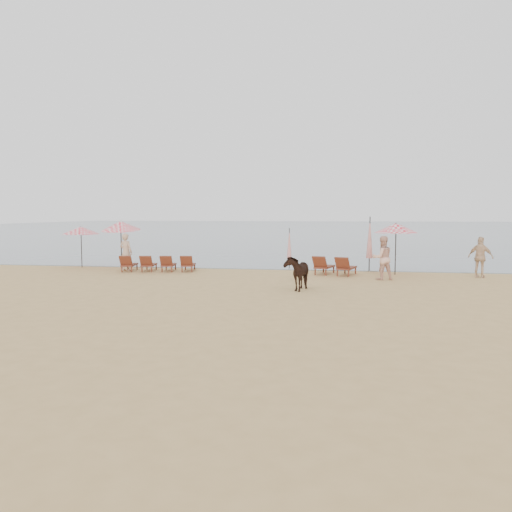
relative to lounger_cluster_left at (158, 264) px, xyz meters
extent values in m
plane|color=tan|center=(5.22, -8.43, -0.37)|extent=(120.00, 120.00, 0.00)
cube|color=#51606B|center=(5.22, 71.57, -0.37)|extent=(160.00, 140.00, 0.06)
cube|color=maroon|center=(-1.42, -0.02, -0.07)|extent=(0.73, 1.26, 0.07)
cube|color=maroon|center=(-1.32, -0.65, 0.17)|extent=(0.61, 0.47, 0.52)
cube|color=maroon|center=(-0.49, 0.12, -0.07)|extent=(0.73, 1.26, 0.07)
cube|color=maroon|center=(-0.40, -0.51, 0.17)|extent=(0.61, 0.47, 0.52)
cube|color=maroon|center=(0.43, 0.26, -0.07)|extent=(0.73, 1.26, 0.07)
cube|color=maroon|center=(0.53, -0.37, 0.17)|extent=(0.61, 0.47, 0.52)
cube|color=maroon|center=(1.36, 0.40, -0.07)|extent=(0.73, 1.26, 0.07)
cube|color=maroon|center=(1.46, -0.23, 0.17)|extent=(0.61, 0.47, 0.52)
cube|color=maroon|center=(7.78, 0.29, -0.04)|extent=(0.96, 1.42, 0.07)
cube|color=maroon|center=(7.58, -0.37, 0.22)|extent=(0.70, 0.59, 0.57)
cube|color=maroon|center=(8.76, -0.01, -0.04)|extent=(0.96, 1.42, 0.07)
cube|color=maroon|center=(8.56, -0.67, 0.22)|extent=(0.70, 0.59, 0.57)
cylinder|color=black|center=(-4.50, 1.19, 0.59)|extent=(0.04, 0.04, 1.92)
cone|color=red|center=(-4.50, 1.19, 1.51)|extent=(1.84, 1.84, 0.39)
sphere|color=black|center=(-4.50, 1.19, 1.69)|extent=(0.07, 0.07, 0.07)
cylinder|color=black|center=(-2.36, 1.19, 0.72)|extent=(0.05, 0.05, 2.18)
cone|color=red|center=(-2.36, 1.19, 1.76)|extent=(1.92, 1.96, 0.65)
sphere|color=black|center=(-2.36, 1.19, 1.96)|extent=(0.08, 0.08, 0.08)
cylinder|color=black|center=(10.92, 0.56, 0.70)|extent=(0.05, 0.05, 2.14)
cone|color=red|center=(10.92, 0.56, 1.72)|extent=(1.90, 1.90, 0.43)
sphere|color=black|center=(10.92, 0.56, 1.91)|extent=(0.08, 0.08, 0.08)
cylinder|color=black|center=(5.97, 2.57, 0.63)|extent=(0.04, 0.04, 2.00)
cone|color=red|center=(5.97, 2.57, 0.87)|extent=(0.24, 0.24, 1.50)
cylinder|color=black|center=(9.84, 1.62, 0.92)|extent=(0.06, 0.06, 2.59)
cone|color=red|center=(9.84, 1.62, 1.23)|extent=(0.31, 0.31, 1.94)
imported|color=black|center=(6.91, -4.57, 0.26)|extent=(0.91, 1.59, 1.26)
imported|color=tan|center=(-1.65, 0.14, 0.52)|extent=(0.73, 0.56, 1.79)
imported|color=#DBA188|center=(10.17, -1.31, 0.53)|extent=(1.05, 0.92, 1.81)
imported|color=tan|center=(14.38, 0.03, 0.51)|extent=(1.10, 0.92, 1.76)
camera|label=1|loc=(8.22, -22.37, 2.39)|focal=35.00mm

